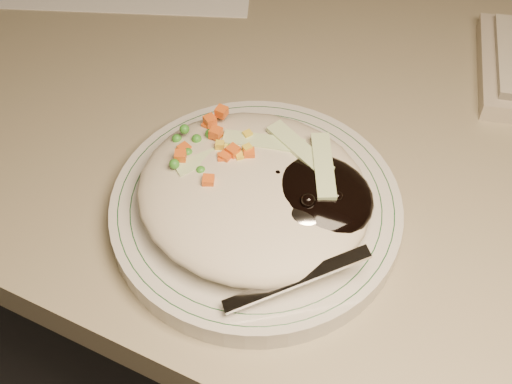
% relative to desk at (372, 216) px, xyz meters
% --- Properties ---
extents(desk, '(1.40, 0.70, 0.74)m').
position_rel_desk_xyz_m(desk, '(0.00, 0.00, 0.00)').
color(desk, gray).
rests_on(desk, ground).
extents(plate, '(0.24, 0.24, 0.02)m').
position_rel_desk_xyz_m(plate, '(-0.06, -0.20, 0.21)').
color(plate, beige).
rests_on(plate, desk).
extents(plate_rim, '(0.23, 0.23, 0.00)m').
position_rel_desk_xyz_m(plate_rim, '(-0.06, -0.20, 0.22)').
color(plate_rim, '#144723').
rests_on(plate_rim, plate).
extents(meal, '(0.21, 0.19, 0.05)m').
position_rel_desk_xyz_m(meal, '(-0.05, -0.20, 0.24)').
color(meal, beige).
rests_on(meal, plate).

